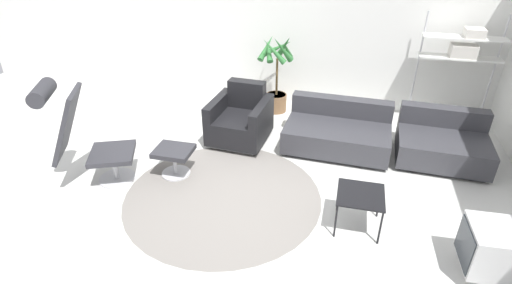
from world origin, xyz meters
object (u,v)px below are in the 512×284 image
(couch_low, at_px, (337,132))
(couch_second, at_px, (442,144))
(crt_television, at_px, (491,251))
(ottoman, at_px, (174,156))
(potted_plant, at_px, (277,78))
(side_table, at_px, (360,197))
(shelf_unit, at_px, (464,48))
(armchair_red, at_px, (241,121))
(lounge_chair, at_px, (78,129))

(couch_low, xyz_separation_m, couch_second, (1.36, 0.01, 0.00))
(crt_television, bearing_deg, ottoman, 73.54)
(potted_plant, bearing_deg, side_table, -62.03)
(couch_low, bearing_deg, shelf_unit, -142.01)
(side_table, height_order, shelf_unit, shelf_unit)
(side_table, bearing_deg, armchair_red, 138.05)
(lounge_chair, bearing_deg, ottoman, 90.00)
(shelf_unit, bearing_deg, ottoman, -146.82)
(ottoman, bearing_deg, side_table, -11.44)
(potted_plant, bearing_deg, couch_low, -42.94)
(potted_plant, bearing_deg, ottoman, -111.54)
(side_table, bearing_deg, couch_low, 101.20)
(armchair_red, distance_m, crt_television, 3.41)
(ottoman, distance_m, potted_plant, 2.35)
(shelf_unit, bearing_deg, armchair_red, -157.27)
(potted_plant, distance_m, shelf_unit, 2.76)
(couch_second, bearing_deg, couch_low, 3.10)
(ottoman, xyz_separation_m, couch_second, (3.28, 1.18, -0.03))
(lounge_chair, height_order, armchair_red, lounge_chair)
(couch_low, distance_m, side_table, 1.66)
(armchair_red, distance_m, couch_low, 1.37)
(lounge_chair, distance_m, ottoman, 1.14)
(ottoman, relative_size, shelf_unit, 0.27)
(ottoman, height_order, crt_television, crt_television)
(couch_low, relative_size, shelf_unit, 0.86)
(lounge_chair, bearing_deg, side_table, 66.28)
(side_table, distance_m, shelf_unit, 3.16)
(crt_television, xyz_separation_m, potted_plant, (-2.53, 3.00, 0.29))
(couch_low, bearing_deg, ottoman, 33.99)
(lounge_chair, height_order, potted_plant, potted_plant)
(crt_television, bearing_deg, side_table, 68.90)
(lounge_chair, bearing_deg, potted_plant, 121.97)
(crt_television, bearing_deg, couch_second, 0.43)
(couch_second, distance_m, crt_television, 2.02)
(couch_second, xyz_separation_m, shelf_unit, (0.25, 1.13, 0.98))
(potted_plant, bearing_deg, couch_second, -22.08)
(shelf_unit, bearing_deg, potted_plant, -176.87)
(couch_low, relative_size, side_table, 3.08)
(crt_television, bearing_deg, armchair_red, 53.54)
(lounge_chair, relative_size, shelf_unit, 0.77)
(potted_plant, bearing_deg, crt_television, -49.83)
(couch_low, distance_m, potted_plant, 1.50)
(couch_low, height_order, potted_plant, potted_plant)
(potted_plant, bearing_deg, lounge_chair, -125.22)
(side_table, xyz_separation_m, shelf_unit, (1.29, 2.76, 0.84))
(lounge_chair, relative_size, crt_television, 2.43)
(armchair_red, height_order, crt_television, armchair_red)
(couch_low, height_order, shelf_unit, shelf_unit)
(lounge_chair, height_order, side_table, lounge_chair)
(couch_second, height_order, side_table, couch_second)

